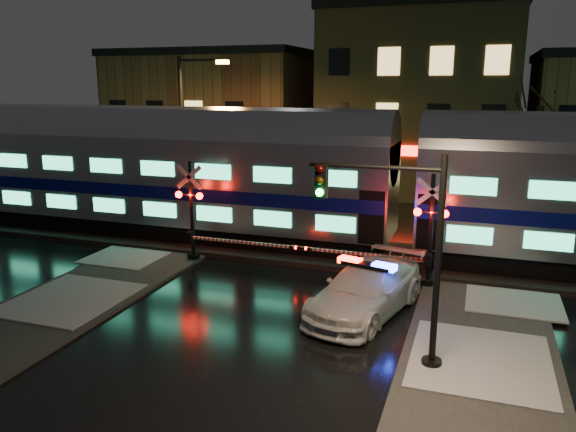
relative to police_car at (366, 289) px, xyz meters
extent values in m
plane|color=black|center=(-3.00, 0.62, -0.79)|extent=(120.00, 120.00, 0.00)
cube|color=black|center=(-3.00, 5.62, -0.67)|extent=(90.00, 4.20, 0.24)
cube|color=#2D2D2D|center=(3.50, -5.38, -0.73)|extent=(4.00, 20.00, 0.12)
cube|color=brown|center=(-16.00, 22.62, 3.71)|extent=(14.00, 10.00, 9.00)
cube|color=brown|center=(-1.00, 23.12, 4.96)|extent=(12.00, 11.00, 11.50)
cube|color=black|center=(-12.56, 5.62, -0.15)|extent=(24.00, 2.40, 0.80)
cube|color=#B7BAC1|center=(-12.56, 5.62, 2.15)|extent=(25.00, 3.05, 3.80)
cube|color=navy|center=(-12.56, 5.62, 1.75)|extent=(24.75, 3.09, 0.55)
cube|color=#3ADFA0|center=(-12.56, 4.07, 1.00)|extent=(21.00, 0.05, 0.62)
cube|color=#3ADFA0|center=(-12.56, 4.07, 2.80)|extent=(21.00, 0.05, 0.62)
cylinder|color=#B7BAC1|center=(-12.56, 5.62, 3.85)|extent=(25.00, 3.05, 3.05)
imported|color=silver|center=(0.00, 0.00, -0.01)|extent=(3.46, 5.79, 1.57)
cube|color=black|center=(0.00, 0.00, 0.82)|extent=(1.69, 0.81, 0.10)
cube|color=#FF0C05|center=(-0.57, 0.14, 0.86)|extent=(0.79, 0.53, 0.18)
cube|color=#1426FF|center=(0.57, -0.14, 0.86)|extent=(0.79, 0.53, 0.18)
cylinder|color=black|center=(1.64, 3.02, -0.64)|extent=(0.52, 0.52, 0.31)
cylinder|color=black|center=(1.64, 3.02, 1.27)|extent=(0.16, 0.16, 4.12)
sphere|color=#FF0C05|center=(1.18, 2.84, 1.99)|extent=(0.27, 0.27, 0.27)
sphere|color=#FF0C05|center=(2.11, 2.84, 1.99)|extent=(0.27, 0.27, 0.27)
cube|color=white|center=(-0.93, 2.77, 0.29)|extent=(5.16, 0.10, 0.10)
cube|color=black|center=(1.64, 2.77, 0.29)|extent=(0.25, 0.30, 0.45)
cylinder|color=black|center=(-7.77, 3.02, -0.64)|extent=(0.52, 0.52, 0.31)
cylinder|color=black|center=(-7.77, 3.02, 1.28)|extent=(0.17, 0.17, 4.14)
sphere|color=#FF0C05|center=(-8.23, 2.84, 2.00)|extent=(0.27, 0.27, 0.27)
sphere|color=#FF0C05|center=(-7.30, 2.84, 2.00)|extent=(0.27, 0.27, 0.27)
cube|color=white|center=(-5.18, 2.77, 0.29)|extent=(5.17, 0.10, 0.10)
cube|color=black|center=(-7.77, 2.77, 0.29)|extent=(0.25, 0.30, 0.45)
cylinder|color=black|center=(2.32, -3.04, -0.66)|extent=(0.51, 0.51, 0.28)
cylinder|color=black|center=(2.32, -3.04, 1.97)|extent=(0.17, 0.17, 5.52)
cylinder|color=black|center=(0.67, -3.04, 4.36)|extent=(3.31, 0.11, 0.11)
cube|color=black|center=(-0.62, -3.19, 3.99)|extent=(0.29, 0.26, 0.92)
sphere|color=#0CFF3F|center=(-0.62, -3.35, 3.69)|extent=(0.20, 0.20, 0.20)
cylinder|color=black|center=(-11.81, 9.62, 3.45)|extent=(0.21, 0.21, 8.49)
cylinder|color=black|center=(-10.54, 9.62, 7.49)|extent=(2.55, 0.13, 0.13)
cube|color=orange|center=(-9.37, 9.62, 7.38)|extent=(0.58, 0.30, 0.19)
camera|label=1|loc=(3.11, -16.60, 6.34)|focal=35.00mm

